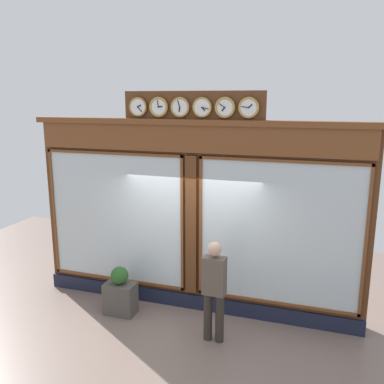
# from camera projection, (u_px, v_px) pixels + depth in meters

# --- Properties ---
(shop_facade) EXTENTS (6.20, 0.42, 3.99)m
(shop_facade) POSITION_uv_depth(u_px,v_px,m) (194.00, 215.00, 7.56)
(shop_facade) COLOR #5B3319
(shop_facade) RESTS_ON ground_plane
(pedestrian) EXTENTS (0.37, 0.24, 1.69)m
(pedestrian) POSITION_uv_depth(u_px,v_px,m) (214.00, 287.00, 6.58)
(pedestrian) COLOR #312A24
(pedestrian) RESTS_ON ground_plane
(planter_box) EXTENTS (0.56, 0.36, 0.58)m
(planter_box) POSITION_uv_depth(u_px,v_px,m) (120.00, 298.00, 7.57)
(planter_box) COLOR #4C4742
(planter_box) RESTS_ON ground_plane
(planter_shrub) EXTENTS (0.32, 0.32, 0.32)m
(planter_shrub) POSITION_uv_depth(u_px,v_px,m) (120.00, 275.00, 7.47)
(planter_shrub) COLOR #285623
(planter_shrub) RESTS_ON planter_box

